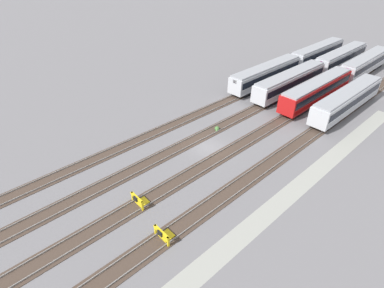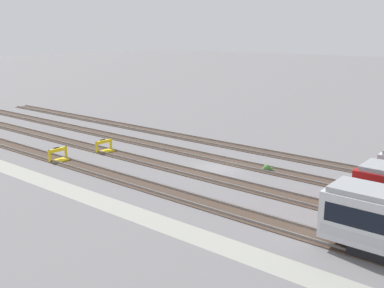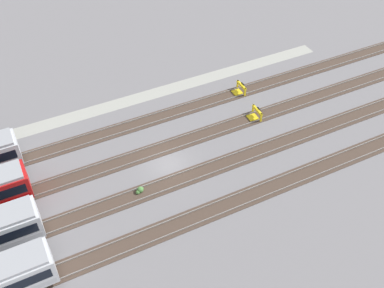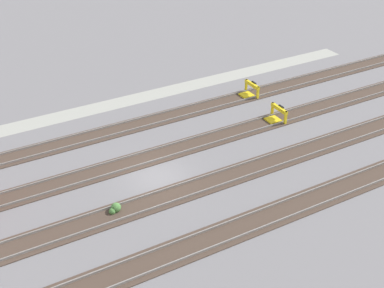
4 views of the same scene
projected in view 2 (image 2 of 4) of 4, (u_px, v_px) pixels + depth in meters
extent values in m
plane|color=slate|center=(216.00, 168.00, 40.28)|extent=(400.00, 400.00, 0.00)
cube|color=#9E9E93|center=(115.00, 207.00, 31.37)|extent=(54.00, 2.00, 0.01)
cube|color=#47382D|center=(159.00, 190.00, 34.70)|extent=(90.00, 2.24, 0.06)
cube|color=gray|center=(165.00, 186.00, 35.22)|extent=(90.00, 0.07, 0.15)
cube|color=gray|center=(153.00, 191.00, 34.14)|extent=(90.00, 0.07, 0.15)
cube|color=#47382D|center=(199.00, 174.00, 38.42)|extent=(90.00, 2.24, 0.06)
cube|color=gray|center=(204.00, 171.00, 38.93)|extent=(90.00, 0.07, 0.15)
cube|color=gray|center=(193.00, 175.00, 37.85)|extent=(90.00, 0.07, 0.15)
cube|color=#47382D|center=(232.00, 162.00, 42.13)|extent=(90.00, 2.24, 0.06)
cube|color=gray|center=(236.00, 159.00, 42.64)|extent=(90.00, 0.07, 0.15)
cube|color=gray|center=(227.00, 162.00, 41.57)|extent=(90.00, 0.07, 0.15)
cube|color=#47382D|center=(259.00, 151.00, 45.84)|extent=(90.00, 2.24, 0.06)
cube|color=gray|center=(263.00, 149.00, 46.36)|extent=(90.00, 0.07, 0.15)
cube|color=gray|center=(255.00, 152.00, 45.28)|extent=(90.00, 0.07, 0.15)
cube|color=#B21E99|center=(360.00, 171.00, 29.39)|extent=(0.08, 0.70, 0.56)
cube|color=#B21E99|center=(330.00, 191.00, 25.70)|extent=(0.08, 0.70, 0.56)
cube|color=#B21E99|center=(384.00, 155.00, 33.08)|extent=(0.08, 0.70, 0.56)
cube|color=yellow|center=(66.00, 152.00, 43.36)|extent=(0.18, 0.18, 1.15)
cube|color=yellow|center=(50.00, 156.00, 42.02)|extent=(0.18, 0.18, 1.15)
cube|color=yellow|center=(58.00, 150.00, 42.59)|extent=(0.25, 2.00, 0.30)
cube|color=yellow|center=(62.00, 160.00, 42.47)|extent=(1.10, 1.08, 0.18)
cube|color=black|center=(56.00, 150.00, 42.70)|extent=(0.12, 0.60, 0.44)
cube|color=yellow|center=(111.00, 144.00, 46.57)|extent=(0.18, 0.18, 1.15)
cube|color=yellow|center=(97.00, 147.00, 45.25)|extent=(0.18, 0.18, 1.15)
cube|color=yellow|center=(104.00, 142.00, 45.80)|extent=(0.29, 2.01, 0.30)
cube|color=yellow|center=(108.00, 151.00, 45.68)|extent=(1.13, 1.11, 0.18)
cube|color=black|center=(103.00, 141.00, 45.92)|extent=(0.13, 0.60, 0.44)
sphere|color=#4C7F3D|center=(267.00, 168.00, 39.40)|extent=(0.64, 0.64, 0.64)
sphere|color=#4C7F3D|center=(271.00, 169.00, 39.33)|extent=(0.44, 0.44, 0.44)
sphere|color=#4C7F3D|center=(264.00, 169.00, 39.43)|extent=(0.36, 0.36, 0.36)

